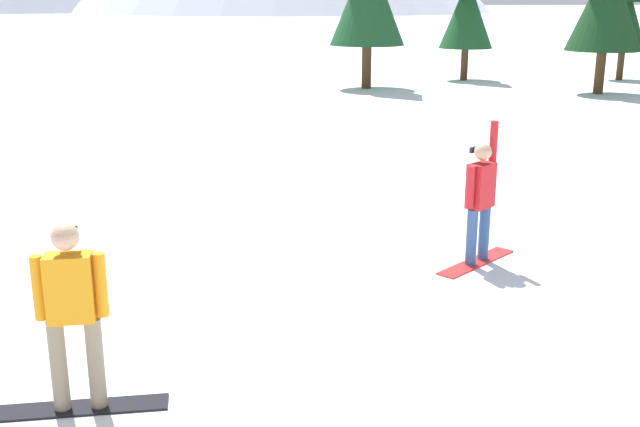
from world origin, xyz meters
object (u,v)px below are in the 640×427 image
object	(u,v)px
snowboarder_midground	(480,199)
pine_tree_young	(468,0)
snowboarder_foreground	(72,314)
pine_tree_broad	(627,6)

from	to	relation	value
snowboarder_midground	pine_tree_young	distance (m)	25.17
snowboarder_foreground	snowboarder_midground	world-z (taller)	snowboarder_midground
snowboarder_foreground	pine_tree_broad	size ratio (longest dim) A/B	0.29
snowboarder_foreground	pine_tree_young	xyz separation A→B (m)	(9.19, 28.44, 2.58)
snowboarder_foreground	pine_tree_broad	world-z (taller)	pine_tree_broad
snowboarder_foreground	pine_tree_young	world-z (taller)	pine_tree_young
snowboarder_midground	pine_tree_broad	bearing A→B (deg)	64.25
snowboarder_midground	pine_tree_young	xyz separation A→B (m)	(4.76, 24.58, 2.58)
snowboarder_foreground	pine_tree_young	size ratio (longest dim) A/B	0.27
snowboarder_foreground	snowboarder_midground	distance (m)	5.88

